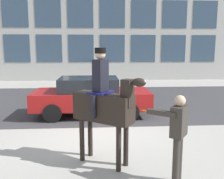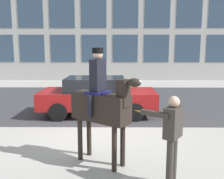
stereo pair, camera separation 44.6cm
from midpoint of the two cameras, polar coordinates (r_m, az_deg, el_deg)
name	(u,v)px [view 2 (the right image)]	position (r m, az deg, el deg)	size (l,w,h in m)	color
ground_plane	(103,132)	(7.74, -0.49, -9.79)	(80.00, 80.00, 0.00)	#9E9B93
road_surface	(107,101)	(12.32, -0.13, -2.54)	(22.62, 8.50, 0.01)	#38383A
mounted_horse_lead	(102,104)	(5.39, -0.03, -3.40)	(1.53, 1.23, 2.55)	black
pedestrian_bystander	(172,134)	(4.73, 16.17, -9.78)	(0.90, 0.52, 1.71)	#332D28
street_car_near_lane	(97,95)	(9.55, -2.03, -1.38)	(4.36, 1.93, 1.46)	maroon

